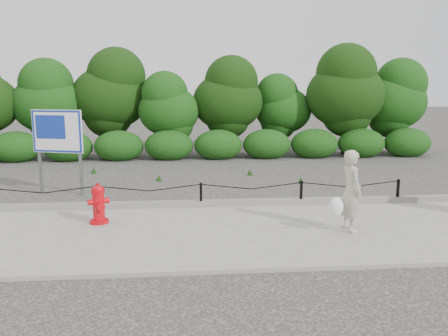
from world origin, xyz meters
The scene contains 8 objects.
ground centered at (0.00, 0.00, 0.00)m, with size 90.00×90.00×0.00m, color #2D2B28.
sidewalk centered at (0.00, -2.00, 0.04)m, with size 14.00×4.00×0.08m, color gray.
curb centered at (0.00, 0.05, 0.15)m, with size 14.00×0.22×0.14m, color slate.
chain_barrier centered at (0.00, 0.00, 0.46)m, with size 10.06×0.06×0.60m.
treeline centered at (0.31, 8.94, 2.45)m, with size 20.28×3.67×4.56m.
fire_hydrant centered at (-2.25, -1.18, 0.50)m, with size 0.54×0.54×0.88m.
pedestrian centered at (2.96, -2.15, 0.90)m, with size 0.75×0.67×1.68m.
advertising_sign centered at (-3.85, 1.97, 1.66)m, with size 1.43×0.49×2.36m.
Camera 1 is at (-0.40, -11.29, 3.13)m, focal length 38.00 mm.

